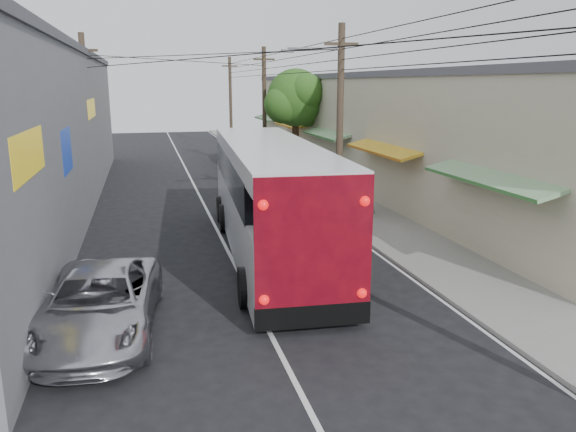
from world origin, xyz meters
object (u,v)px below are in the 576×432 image
Objects in this scene: parked_car_mid at (271,173)px; pedestrian_near at (352,202)px; parked_car_far at (238,153)px; pedestrian_far at (367,196)px; coach_bus at (270,197)px; parked_suv at (301,197)px; jeepney at (99,303)px.

pedestrian_near reaches higher than parked_car_mid.
pedestrian_far is at bearing -76.91° from parked_car_far.
coach_bus is 5.01m from pedestrian_near.
parked_car_mid is 9.36m from pedestrian_near.
coach_bus is at bearing 44.42° from pedestrian_far.
coach_bus is 5.44m from parked_suv.
parked_suv is at bearing -35.36° from pedestrian_near.
parked_suv is at bearing -90.78° from parked_car_mid.
pedestrian_near reaches higher than jeepney.
pedestrian_near is (4.02, 2.83, -0.96)m from coach_bus.
pedestrian_far reaches higher than parked_car_mid.
jeepney is 1.11× the size of parked_car_far.
parked_car_mid is at bearing -84.81° from parked_car_far.
jeepney is 19.14m from parked_car_mid.
parked_car_far is (2.42, 21.54, -1.14)m from coach_bus.
pedestrian_far is (2.63, -7.70, 0.08)m from parked_car_mid.
coach_bus reaches higher than jeepney.
parked_car_mid is (0.29, 7.34, -0.07)m from parked_suv.
coach_bus is 2.42× the size of jeepney.
coach_bus reaches higher than pedestrian_near.
jeepney is 27.94m from parked_car_far.
parked_car_far is 18.78m from pedestrian_near.
pedestrian_near is at bearing -80.47° from parked_car_mid.
pedestrian_far is (5.34, 4.40, -1.06)m from coach_bus.
pedestrian_near is (1.60, -1.93, 0.12)m from parked_suv.
parked_car_far is at bearing 87.42° from coach_bus.
pedestrian_near is at bearing 38.99° from coach_bus.
coach_bus is at bearing 50.10° from pedestrian_near.
parked_suv is 2.51m from pedestrian_near.
parked_suv is at bearing 66.88° from coach_bus.
coach_bus is 7.52× the size of pedestrian_near.
pedestrian_near is at bearing 46.99° from jeepney.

